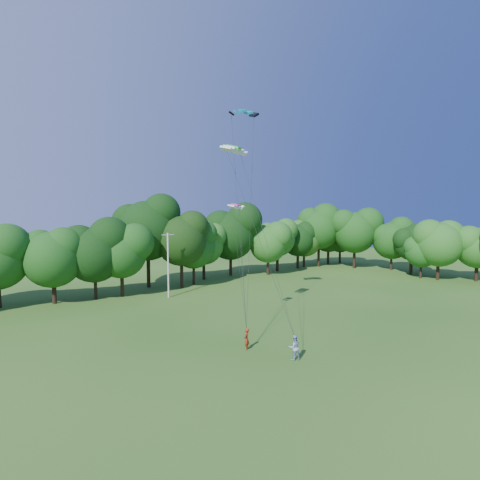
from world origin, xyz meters
TOP-DOWN VIEW (x-y plane):
  - ground at (0.00, 0.00)m, footprint 160.00×160.00m
  - utility_pole at (1.26, 29.70)m, footprint 1.68×0.21m
  - kite_flyer_left at (-1.80, 9.24)m, footprint 0.76×0.72m
  - kite_flyer_right at (-0.17, 5.42)m, footprint 1.14×1.03m
  - kite_teal at (4.05, 17.45)m, footprint 3.32×2.42m
  - kite_green at (0.54, 14.19)m, footprint 3.23×2.34m
  - kite_pink at (0.82, 14.24)m, footprint 1.84×1.27m
  - tree_back_center at (5.47, 33.97)m, footprint 7.95×7.95m
  - tree_back_east at (34.85, 37.62)m, footprint 7.69×7.69m
  - tree_flank_east at (41.13, 17.10)m, footprint 5.86×5.86m

SIDE VIEW (x-z plane):
  - ground at x=0.00m, z-range 0.00..0.00m
  - kite_flyer_left at x=-1.80m, z-range 0.00..1.74m
  - kite_flyer_right at x=-0.17m, z-range 0.00..1.92m
  - utility_pole at x=1.26m, z-range 0.11..8.52m
  - tree_flank_east at x=41.13m, z-range 1.06..9.57m
  - tree_back_east at x=34.85m, z-range 1.39..12.58m
  - tree_back_center at x=5.47m, z-range 1.44..13.00m
  - kite_pink at x=0.82m, z-range 11.69..11.97m
  - kite_green at x=0.54m, z-range 16.88..17.41m
  - kite_teal at x=4.05m, z-range 21.35..21.97m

